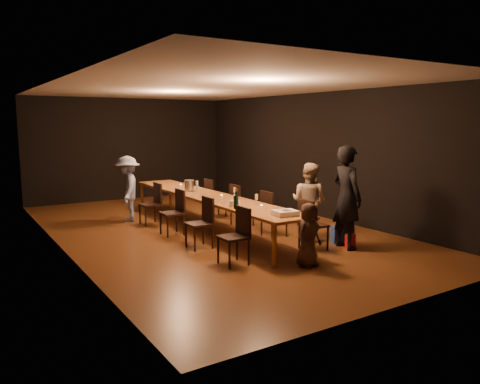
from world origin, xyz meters
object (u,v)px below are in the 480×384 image
table (209,198)px  chair_right_2 (242,205)px  birthday_cake (285,213)px  ice_bucket (189,185)px  chair_left_3 (150,204)px  child (308,235)px  chair_left_0 (233,236)px  chair_left_2 (172,213)px  champagne_bottle (236,199)px  chair_left_1 (199,223)px  plate_stack (235,204)px  woman_birthday (347,197)px  chair_right_0 (314,224)px  chair_right_3 (216,198)px  man_blue (128,189)px  chair_right_1 (274,214)px  woman_tan (309,202)px

table → chair_right_2: 0.88m
table → birthday_cake: (0.03, -2.61, 0.09)m
chair_right_2 → ice_bucket: (-0.90, 0.82, 0.41)m
chair_left_3 → child: 4.43m
chair_left_0 → chair_left_3: size_ratio=1.00×
chair_right_2 → chair_left_2: 1.70m
chair_left_3 → champagne_bottle: size_ratio=2.54×
chair_left_1 → plate_stack: size_ratio=4.65×
birthday_cake → ice_bucket: 3.44m
chair_left_2 → woman_birthday: woman_birthday is taller
chair_left_3 → chair_right_0: bearing=-154.7°
birthday_cake → champagne_bottle: size_ratio=1.15×
chair_left_3 → child: (0.96, -4.32, 0.05)m
champagne_bottle → plate_stack: bearing=63.1°
chair_left_1 → woman_birthday: 2.72m
chair_right_0 → champagne_bottle: 1.47m
chair_right_3 → birthday_cake: size_ratio=2.21×
birthday_cake → man_blue: bearing=112.4°
chair_left_1 → chair_left_2: same height
chair_right_3 → man_blue: bearing=-106.7°
ice_bucket → plate_stack: bearing=-94.7°
chair_right_1 → ice_bucket: (-0.90, 2.02, 0.41)m
chair_left_0 → man_blue: size_ratio=0.61×
man_blue → ice_bucket: size_ratio=6.19×
table → champagne_bottle: champagne_bottle is taller
woman_tan → plate_stack: woman_tan is taller
man_blue → ice_bucket: 1.48m
chair_right_1 → chair_left_1: same height
chair_left_2 → chair_left_3: 1.20m
child → woman_birthday: bearing=7.1°
chair_right_0 → chair_left_2: 2.94m
chair_left_0 → woman_tan: woman_tan is taller
chair_right_1 → plate_stack: (-1.08, -0.25, 0.34)m
chair_right_0 → chair_left_3: same height
child → chair_left_3: bearing=89.3°
chair_right_2 → woman_birthday: (0.56, -2.64, 0.48)m
child → man_blue: bearing=91.2°
chair_right_2 → ice_bucket: size_ratio=3.78×
chair_left_1 → ice_bucket: 2.21m
chair_left_0 → chair_left_1: bearing=0.0°
ice_bucket → woman_tan: bearing=-63.5°
woman_birthday → man_blue: size_ratio=1.24×
chair_right_1 → man_blue: man_blue is taller
table → child: (0.11, -3.12, -0.19)m
chair_left_2 → chair_left_3: (0.00, 1.20, 0.00)m
chair_left_1 → champagne_bottle: size_ratio=2.54×
table → chair_left_1: chair_left_1 is taller
plate_stack → champagne_bottle: bearing=-116.9°
chair_left_2 → chair_left_1: bearing=-180.0°
woman_birthday → birthday_cake: (-1.38, 0.02, -0.15)m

